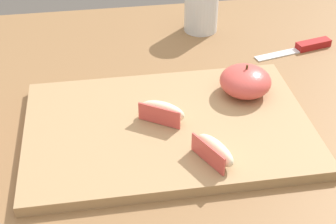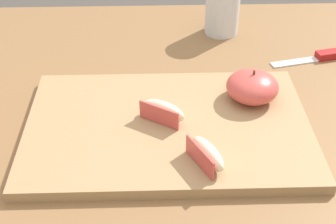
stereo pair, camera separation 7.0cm
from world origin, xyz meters
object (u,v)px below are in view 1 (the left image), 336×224
cutting_board (168,127)px  drinking_glass_water (201,6)px  apple_half_skin_up (245,81)px  apple_wedge_front (214,151)px  apple_wedge_left (162,111)px  paring_knife (307,46)px

cutting_board → drinking_glass_water: (0.12, 0.32, 0.04)m
apple_half_skin_up → drinking_glass_water: (-0.02, 0.26, 0.01)m
cutting_board → apple_wedge_front: 0.10m
apple_wedge_front → apple_half_skin_up: bearing=60.0°
apple_half_skin_up → apple_wedge_left: (-0.14, -0.05, -0.01)m
cutting_board → drinking_glass_water: 0.34m
apple_half_skin_up → apple_wedge_front: apple_half_skin_up is taller
apple_half_skin_up → paring_knife: apple_half_skin_up is taller
drinking_glass_water → apple_wedge_front: bearing=-99.6°
cutting_board → apple_wedge_left: (-0.01, 0.01, 0.02)m
cutting_board → apple_half_skin_up: bearing=23.8°
apple_wedge_left → cutting_board: bearing=-50.7°
apple_wedge_front → apple_wedge_left: 0.11m
apple_wedge_left → paring_knife: 0.37m
apple_wedge_front → paring_knife: bearing=49.4°
apple_half_skin_up → apple_wedge_front: size_ratio=1.13×
cutting_board → drinking_glass_water: drinking_glass_water is taller
apple_half_skin_up → drinking_glass_water: 0.26m
cutting_board → paring_knife: 0.37m
apple_wedge_front → drinking_glass_water: 0.42m
apple_wedge_front → drinking_glass_water: size_ratio=0.69×
cutting_board → paring_knife: bearing=34.6°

